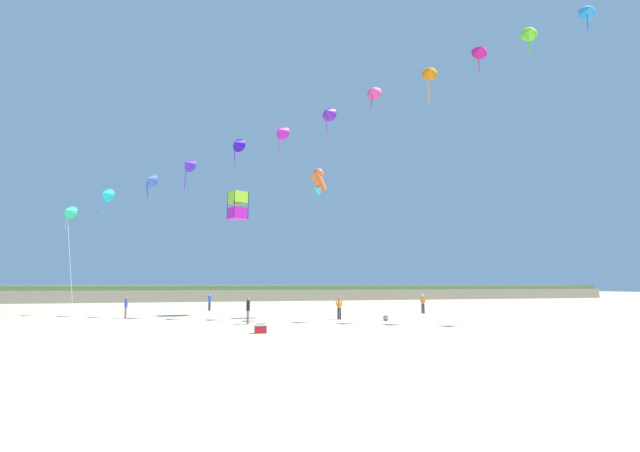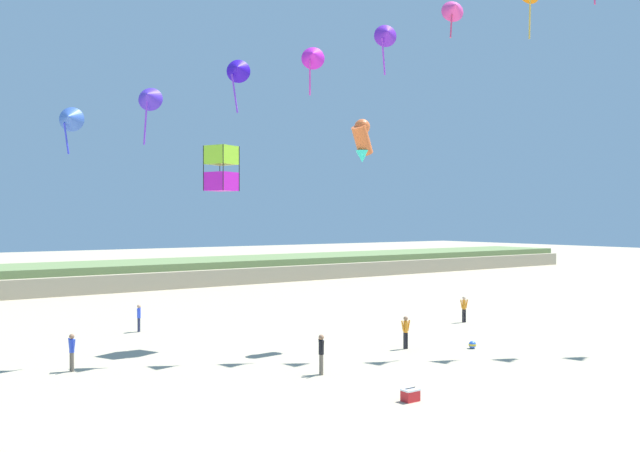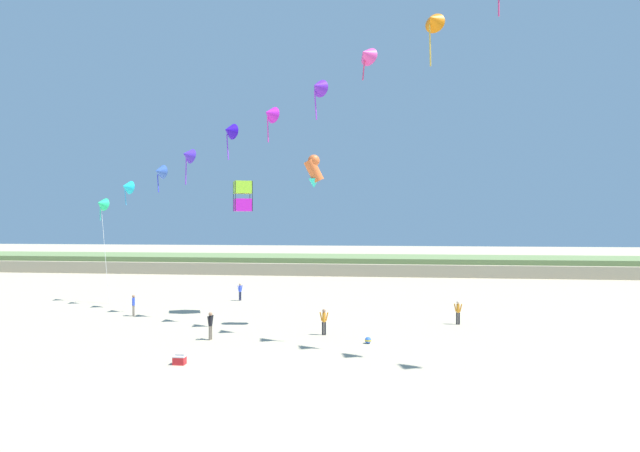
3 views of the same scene
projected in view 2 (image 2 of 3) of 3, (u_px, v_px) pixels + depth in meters
name	position (u px, v px, depth m)	size (l,w,h in m)	color
ground_plane	(537.00, 404.00, 22.61)	(240.00, 240.00, 0.00)	tan
dune_ridge	(96.00, 276.00, 60.58)	(120.00, 10.99, 2.17)	tan
person_near_left	(321.00, 351.00, 26.83)	(0.24, 0.55, 1.59)	#726656
person_near_right	(464.00, 307.00, 40.36)	(0.55, 0.21, 1.56)	black
person_mid_center	(72.00, 350.00, 27.40)	(0.21, 0.54, 1.52)	#726656
person_far_left	(406.00, 330.00, 32.13)	(0.54, 0.21, 1.56)	black
person_far_right	(139.00, 316.00, 36.98)	(0.38, 0.46, 1.50)	#282D4C
kite_banner_string	(349.00, 41.00, 31.93)	(36.98, 18.54, 21.41)	#26E488
large_kite_low_lead	(221.00, 168.00, 33.08)	(1.65, 1.65, 2.20)	#C81BC0
large_kite_mid_trail	(362.00, 139.00, 33.28)	(1.46, 1.07, 2.13)	orange
beach_cooler	(410.00, 395.00, 22.93)	(0.58, 0.41, 0.46)	red
beach_ball	(472.00, 345.00, 32.24)	(0.36, 0.36, 0.36)	blue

